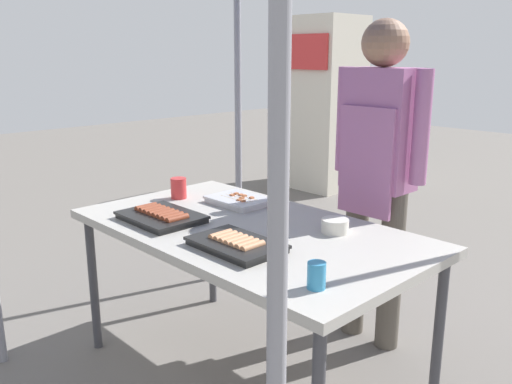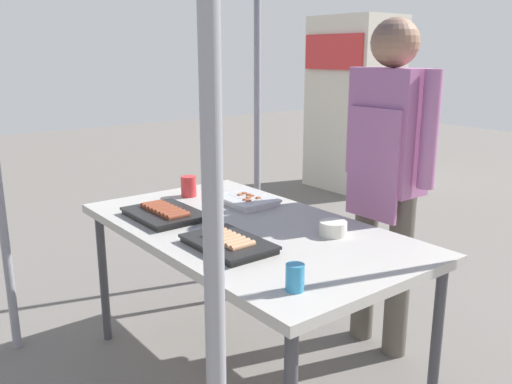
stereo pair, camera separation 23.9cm
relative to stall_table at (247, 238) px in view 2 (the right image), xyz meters
The scene contains 10 objects.
ground_plane 0.70m from the stall_table, ahead, with size 18.00×18.00×0.00m, color #66605B.
stall_table is the anchor object (origin of this frame).
tray_grilled_sausages 0.29m from the stall_table, 52.25° to the right, with size 0.37×0.24×0.05m.
tray_meat_skewers 0.39m from the stall_table, 143.91° to the left, with size 0.31×0.23×0.04m.
tray_pork_links 0.42m from the stall_table, 146.57° to the right, with size 0.37×0.28×0.05m.
condiment_bowl 0.39m from the stall_table, 34.60° to the left, with size 0.12×0.12×0.06m, color silver.
drink_cup_near_edge 0.62m from the stall_table, behind, with size 0.08×0.08×0.11m, color red.
drink_cup_by_wok 0.69m from the stall_table, 23.98° to the right, with size 0.06×0.06×0.09m, color #338CBF.
vendor_woman 0.79m from the stall_table, 75.22° to the left, with size 0.52×0.23×1.66m.
neighbor_stall_left 3.92m from the stall_table, 125.44° to the left, with size 0.89×0.71×1.88m.
Camera 2 is at (1.83, -1.37, 1.50)m, focal length 37.87 mm.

